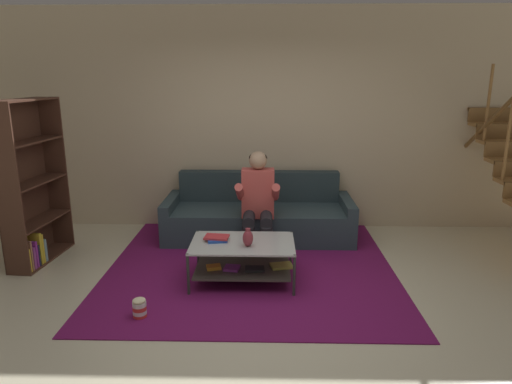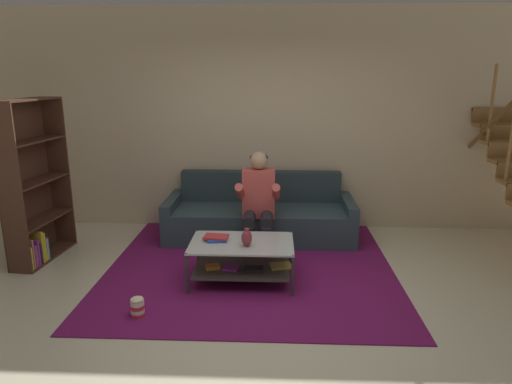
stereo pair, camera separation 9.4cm
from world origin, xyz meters
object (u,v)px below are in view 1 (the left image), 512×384
(person_seated_center, at_px, (258,200))
(coffee_table, at_px, (243,256))
(popcorn_tub, at_px, (140,308))
(couch, at_px, (259,217))
(bookshelf, at_px, (29,194))
(vase, at_px, (248,238))
(book_stack, at_px, (217,238))

(person_seated_center, height_order, coffee_table, person_seated_center)
(person_seated_center, xyz_separation_m, coffee_table, (-0.13, -0.82, -0.36))
(popcorn_tub, bearing_deg, couch, 64.40)
(bookshelf, bearing_deg, vase, -13.82)
(person_seated_center, xyz_separation_m, popcorn_tub, (-0.99, -1.55, -0.55))
(coffee_table, bearing_deg, popcorn_tub, -139.66)
(couch, distance_m, popcorn_tub, 2.31)
(coffee_table, relative_size, bookshelf, 0.57)
(coffee_table, xyz_separation_m, popcorn_tub, (-0.87, -0.73, -0.19))
(vase, distance_m, popcorn_tub, 1.19)
(person_seated_center, distance_m, bookshelf, 2.53)
(coffee_table, distance_m, bookshelf, 2.48)
(person_seated_center, relative_size, book_stack, 4.64)
(bookshelf, distance_m, popcorn_tub, 2.07)
(book_stack, bearing_deg, person_seated_center, 62.76)
(couch, relative_size, coffee_table, 2.30)
(couch, xyz_separation_m, person_seated_center, (0.00, -0.52, 0.37))
(person_seated_center, height_order, book_stack, person_seated_center)
(couch, distance_m, person_seated_center, 0.64)
(person_seated_center, distance_m, coffee_table, 0.91)
(vase, height_order, book_stack, vase)
(vase, height_order, bookshelf, bookshelf)
(coffee_table, distance_m, popcorn_tub, 1.15)
(person_seated_center, height_order, popcorn_tub, person_seated_center)
(couch, xyz_separation_m, bookshelf, (-2.51, -0.84, 0.50))
(couch, height_order, vase, couch)
(couch, bearing_deg, person_seated_center, -90.00)
(book_stack, xyz_separation_m, popcorn_tub, (-0.60, -0.78, -0.36))
(couch, distance_m, vase, 1.46)
(vase, bearing_deg, coffee_table, 117.38)
(book_stack, height_order, popcorn_tub, book_stack)
(person_seated_center, bearing_deg, couch, 90.00)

